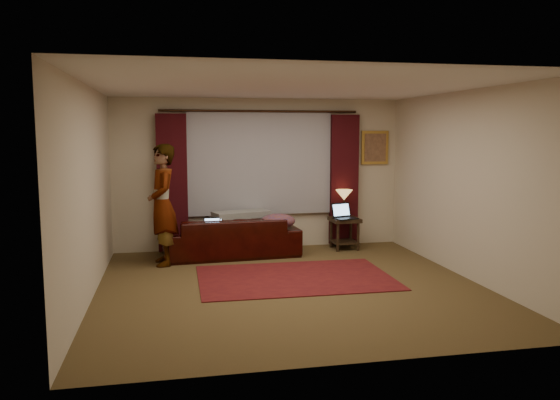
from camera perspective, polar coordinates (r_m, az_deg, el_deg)
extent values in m
cube|color=brown|center=(7.32, 1.10, -9.00)|extent=(5.00, 5.00, 0.01)
cube|color=silver|center=(7.05, 1.15, 11.78)|extent=(5.00, 5.00, 0.02)
cube|color=beige|center=(9.51, -2.14, 2.73)|extent=(5.00, 0.02, 2.60)
cube|color=beige|center=(4.68, 7.76, -1.87)|extent=(5.00, 0.02, 2.60)
cube|color=beige|center=(6.97, -19.38, 0.73)|extent=(0.02, 5.00, 2.60)
cube|color=beige|center=(7.99, 18.92, 1.51)|extent=(0.02, 5.00, 2.60)
cube|color=#9D9CA5|center=(9.44, -2.08, 3.91)|extent=(2.50, 0.05, 1.80)
cube|color=#35090E|center=(9.29, -11.19, 1.75)|extent=(0.50, 0.14, 2.30)
cube|color=#35090E|center=(9.77, 6.69, 2.09)|extent=(0.50, 0.14, 2.30)
cylinder|color=black|center=(9.39, -2.06, 9.27)|extent=(0.04, 0.04, 3.40)
cube|color=gold|center=(10.02, 9.88, 5.42)|extent=(0.50, 0.04, 0.60)
imported|color=black|center=(8.97, -5.13, -3.09)|extent=(2.25, 1.09, 0.89)
cube|color=gray|center=(9.12, -4.07, -0.01)|extent=(1.01, 0.64, 0.11)
ellipsoid|color=brown|center=(8.96, -0.22, -2.28)|extent=(0.63, 0.52, 0.24)
cube|color=maroon|center=(7.69, 1.59, -8.11)|extent=(2.69, 1.81, 0.01)
cube|color=black|center=(9.56, 6.75, -3.49)|extent=(0.49, 0.49, 0.55)
imported|color=gray|center=(8.48, -12.17, -0.51)|extent=(0.61, 0.61, 1.85)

